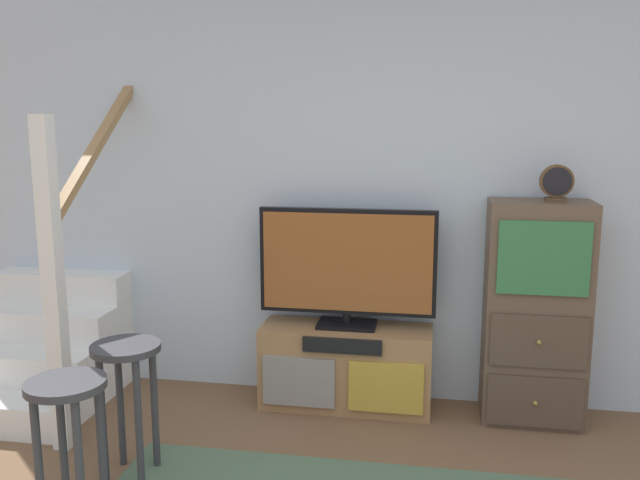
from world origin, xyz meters
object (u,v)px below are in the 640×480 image
Objects in this scene: television at (347,265)px; bar_stool_near at (68,419)px; media_console at (346,367)px; side_cabinet at (535,313)px; desk_clock at (557,183)px; bar_stool_far at (127,378)px.

television is 1.83m from bar_stool_near.
bar_stool_near is (-1.01, -1.46, 0.26)m from media_console.
desk_clock reaches higher than side_cabinet.
desk_clock is at bearing -0.23° from media_console.
media_console is 0.80× the size of side_cabinet.
desk_clock is (1.18, -0.00, 1.17)m from media_console.
media_console is at bearing 55.46° from bar_stool_near.
bar_stool_near is at bearing -124.54° from media_console.
bar_stool_near is at bearing -96.28° from bar_stool_far.
desk_clock is 0.30× the size of bar_stool_near.
side_cabinet is at bearing 0.52° from media_console.
television is 1.58× the size of bar_stool_near.
side_cabinet is at bearing 167.77° from desk_clock.
bar_stool_far is at bearing -133.57° from media_console.
side_cabinet is 2.58m from bar_stool_near.
television reaches higher than bar_stool_near.
desk_clock is at bearing 33.63° from bar_stool_near.
media_console is at bearing 179.77° from desk_clock.
media_console is 1.18m from side_cabinet.
television is 0.82× the size of side_cabinet.
television is at bearing 47.10° from bar_stool_far.
desk_clock is (0.07, -0.01, 0.76)m from side_cabinet.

